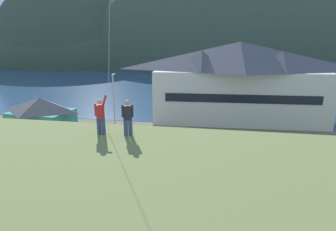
{
  "coord_description": "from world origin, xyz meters",
  "views": [
    {
      "loc": [
        5.49,
        -17.46,
        10.6
      ],
      "look_at": [
        0.79,
        9.0,
        3.51
      ],
      "focal_mm": 28.58,
      "sensor_mm": 36.0,
      "label": 1
    }
  ],
  "objects_px": {
    "parked_car_mid_row_far": "(143,181)",
    "parking_light_pole": "(114,102)",
    "moored_boat_wharfside": "(176,98)",
    "parked_car_front_row_end": "(66,171)",
    "parked_car_corner_spot": "(109,142)",
    "person_companion": "(128,117)",
    "parked_car_mid_row_near": "(282,191)",
    "person_kite_flyer": "(100,115)",
    "wharf_dock": "(194,99)",
    "harbor_lodge": "(238,80)",
    "moored_boat_outer_mooring": "(210,101)",
    "parked_car_lone_by_shed": "(262,149)",
    "moored_boat_inner_slip": "(174,101)",
    "storage_shed_near_lot": "(42,118)"
  },
  "relations": [
    {
      "from": "harbor_lodge",
      "to": "wharf_dock",
      "type": "bearing_deg",
      "value": 119.41
    },
    {
      "from": "moored_boat_outer_mooring",
      "to": "person_kite_flyer",
      "type": "relative_size",
      "value": 3.4
    },
    {
      "from": "storage_shed_near_lot",
      "to": "parked_car_front_row_end",
      "type": "height_order",
      "value": "storage_shed_near_lot"
    },
    {
      "from": "moored_boat_wharfside",
      "to": "wharf_dock",
      "type": "bearing_deg",
      "value": 22.07
    },
    {
      "from": "moored_boat_wharfside",
      "to": "parking_light_pole",
      "type": "xyz_separation_m",
      "value": [
        -3.79,
        -22.32,
        3.62
      ]
    },
    {
      "from": "moored_boat_wharfside",
      "to": "moored_boat_inner_slip",
      "type": "xyz_separation_m",
      "value": [
        -0.0,
        -2.88,
        -0.0
      ]
    },
    {
      "from": "wharf_dock",
      "to": "parked_car_front_row_end",
      "type": "distance_m",
      "value": 34.96
    },
    {
      "from": "parked_car_front_row_end",
      "to": "person_companion",
      "type": "height_order",
      "value": "person_companion"
    },
    {
      "from": "parked_car_corner_spot",
      "to": "parked_car_mid_row_near",
      "type": "relative_size",
      "value": 1.02
    },
    {
      "from": "parked_car_front_row_end",
      "to": "person_kite_flyer",
      "type": "bearing_deg",
      "value": -44.76
    },
    {
      "from": "storage_shed_near_lot",
      "to": "person_companion",
      "type": "height_order",
      "value": "person_companion"
    },
    {
      "from": "parked_car_front_row_end",
      "to": "parking_light_pole",
      "type": "distance_m",
      "value": 11.03
    },
    {
      "from": "wharf_dock",
      "to": "parked_car_mid_row_far",
      "type": "relative_size",
      "value": 3.42
    },
    {
      "from": "moored_boat_wharfside",
      "to": "moored_boat_outer_mooring",
      "type": "height_order",
      "value": "same"
    },
    {
      "from": "wharf_dock",
      "to": "parked_car_corner_spot",
      "type": "bearing_deg",
      "value": -102.84
    },
    {
      "from": "moored_boat_wharfside",
      "to": "parked_car_lone_by_shed",
      "type": "xyz_separation_m",
      "value": [
        12.06,
        -25.33,
        0.34
      ]
    },
    {
      "from": "wharf_dock",
      "to": "parked_car_mid_row_near",
      "type": "relative_size",
      "value": 3.51
    },
    {
      "from": "person_kite_flyer",
      "to": "harbor_lodge",
      "type": "bearing_deg",
      "value": 72.59
    },
    {
      "from": "moored_boat_outer_mooring",
      "to": "parked_car_front_row_end",
      "type": "distance_m",
      "value": 33.04
    },
    {
      "from": "moored_boat_wharfside",
      "to": "parked_car_corner_spot",
      "type": "relative_size",
      "value": 1.52
    },
    {
      "from": "parking_light_pole",
      "to": "person_companion",
      "type": "distance_m",
      "value": 18.06
    },
    {
      "from": "parking_light_pole",
      "to": "harbor_lodge",
      "type": "bearing_deg",
      "value": 37.25
    },
    {
      "from": "harbor_lodge",
      "to": "person_kite_flyer",
      "type": "xyz_separation_m",
      "value": [
        -8.54,
        -27.24,
        1.46
      ]
    },
    {
      "from": "parked_car_mid_row_near",
      "to": "wharf_dock",
      "type": "bearing_deg",
      "value": 104.25
    },
    {
      "from": "wharf_dock",
      "to": "parking_light_pole",
      "type": "distance_m",
      "value": 25.04
    },
    {
      "from": "parking_light_pole",
      "to": "parked_car_front_row_end",
      "type": "bearing_deg",
      "value": -90.44
    },
    {
      "from": "storage_shed_near_lot",
      "to": "parked_car_mid_row_near",
      "type": "bearing_deg",
      "value": -20.73
    },
    {
      "from": "storage_shed_near_lot",
      "to": "parking_light_pole",
      "type": "distance_m",
      "value": 8.41
    },
    {
      "from": "parking_light_pole",
      "to": "person_kite_flyer",
      "type": "bearing_deg",
      "value": -70.51
    },
    {
      "from": "moored_boat_inner_slip",
      "to": "parked_car_corner_spot",
      "type": "distance_m",
      "value": 23.56
    },
    {
      "from": "parked_car_corner_spot",
      "to": "person_companion",
      "type": "relative_size",
      "value": 2.47
    },
    {
      "from": "parked_car_corner_spot",
      "to": "parked_car_lone_by_shed",
      "type": "relative_size",
      "value": 1.01
    },
    {
      "from": "storage_shed_near_lot",
      "to": "moored_boat_wharfside",
      "type": "height_order",
      "value": "storage_shed_near_lot"
    },
    {
      "from": "parked_car_lone_by_shed",
      "to": "storage_shed_near_lot",
      "type": "bearing_deg",
      "value": 177.05
    },
    {
      "from": "parked_car_mid_row_far",
      "to": "parked_car_lone_by_shed",
      "type": "height_order",
      "value": "same"
    },
    {
      "from": "harbor_lodge",
      "to": "parked_car_mid_row_near",
      "type": "relative_size",
      "value": 5.92
    },
    {
      "from": "parked_car_mid_row_near",
      "to": "parked_car_front_row_end",
      "type": "bearing_deg",
      "value": 178.91
    },
    {
      "from": "parking_light_pole",
      "to": "moored_boat_outer_mooring",
      "type": "bearing_deg",
      "value": 63.34
    },
    {
      "from": "person_companion",
      "to": "parked_car_mid_row_near",
      "type": "bearing_deg",
      "value": 32.09
    },
    {
      "from": "moored_boat_outer_mooring",
      "to": "parking_light_pole",
      "type": "bearing_deg",
      "value": -116.66
    },
    {
      "from": "parking_light_pole",
      "to": "parked_car_mid_row_near",
      "type": "bearing_deg",
      "value": -34.29
    },
    {
      "from": "parked_car_mid_row_far",
      "to": "parking_light_pole",
      "type": "height_order",
      "value": "parking_light_pole"
    },
    {
      "from": "wharf_dock",
      "to": "parked_car_mid_row_far",
      "type": "bearing_deg",
      "value": -91.33
    },
    {
      "from": "harbor_lodge",
      "to": "wharf_dock",
      "type": "height_order",
      "value": "harbor_lodge"
    },
    {
      "from": "parked_car_front_row_end",
      "to": "parked_car_mid_row_far",
      "type": "bearing_deg",
      "value": -4.61
    },
    {
      "from": "wharf_dock",
      "to": "parked_car_corner_spot",
      "type": "distance_m",
      "value": 28.32
    },
    {
      "from": "moored_boat_wharfside",
      "to": "parked_car_front_row_end",
      "type": "relative_size",
      "value": 1.52
    },
    {
      "from": "moored_boat_outer_mooring",
      "to": "parked_car_mid_row_far",
      "type": "relative_size",
      "value": 1.46
    },
    {
      "from": "storage_shed_near_lot",
      "to": "wharf_dock",
      "type": "height_order",
      "value": "storage_shed_near_lot"
    },
    {
      "from": "parked_car_lone_by_shed",
      "to": "moored_boat_inner_slip",
      "type": "bearing_deg",
      "value": 118.25
    }
  ]
}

